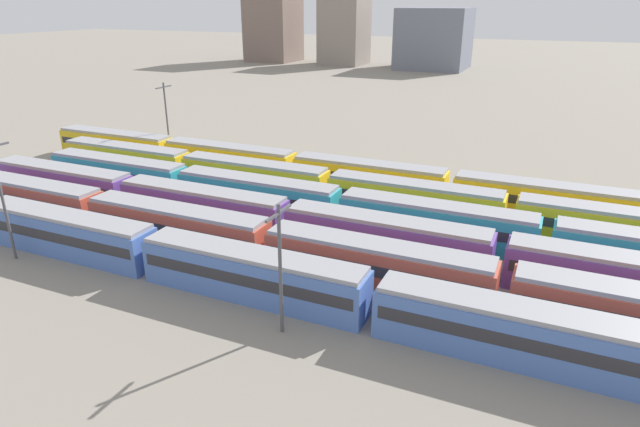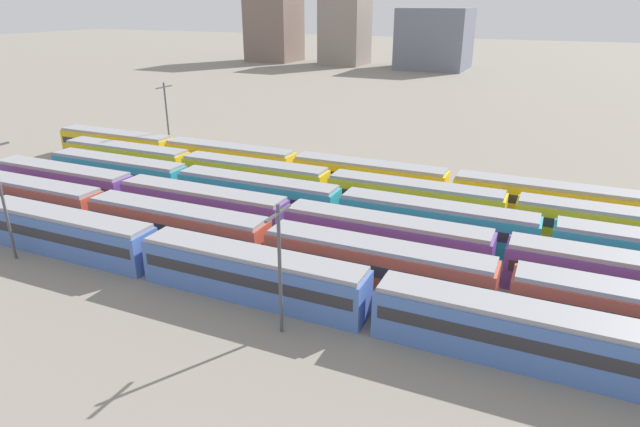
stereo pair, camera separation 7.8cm
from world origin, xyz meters
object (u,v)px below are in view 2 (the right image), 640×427
object	(u,v)px
catenary_pole_0	(2,195)
catenary_pole_1	(167,117)
train_track_0	(372,301)
train_track_2	(385,238)
catenary_pole_2	(280,263)
train_track_1	(504,290)
train_track_5	(451,188)
train_track_4	(329,187)
train_track_3	(436,222)

from	to	relation	value
catenary_pole_0	catenary_pole_1	world-z (taller)	catenary_pole_1
train_track_0	train_track_2	bearing A→B (deg)	103.06
catenary_pole_0	catenary_pole_2	distance (m)	26.39
train_track_0	train_track_1	world-z (taller)	same
train_track_0	train_track_2	size ratio (longest dim) A/B	1.20
train_track_0	train_track_5	xyz separation A→B (m)	(0.06, 26.00, 0.00)
train_track_1	train_track_5	xyz separation A→B (m)	(-7.91, 20.80, 0.00)
catenary_pole_1	catenary_pole_2	distance (m)	47.27
train_track_2	train_track_4	xyz separation A→B (m)	(-9.70, 10.40, 0.00)
train_track_0	train_track_2	world-z (taller)	same
catenary_pole_1	catenary_pole_0	bearing A→B (deg)	-75.23
train_track_2	train_track_5	distance (m)	15.79
catenary_pole_1	train_track_3	bearing A→B (deg)	-17.97
train_track_0	catenary_pole_2	size ratio (longest dim) A/B	12.21
train_track_2	catenary_pole_2	size ratio (longest dim) A/B	10.16
train_track_1	catenary_pole_1	distance (m)	53.61
train_track_1	catenary_pole_2	size ratio (longest dim) A/B	12.21
catenary_pole_0	catenary_pole_2	bearing A→B (deg)	-1.08
train_track_4	train_track_5	xyz separation A→B (m)	(12.17, 5.20, 0.00)
train_track_1	catenary_pole_2	xyz separation A→B (m)	(-13.25, -8.46, 3.24)
catenary_pole_1	catenary_pole_2	xyz separation A→B (m)	(34.71, -32.09, -0.69)
catenary_pole_1	catenary_pole_2	bearing A→B (deg)	-42.75
train_track_1	catenary_pole_1	world-z (taller)	catenary_pole_1
train_track_3	catenary_pole_0	bearing A→B (deg)	-150.50
train_track_3	catenary_pole_2	bearing A→B (deg)	-107.84
train_track_3	train_track_5	distance (m)	10.43
train_track_1	catenary_pole_1	size ratio (longest dim) A/B	10.65
train_track_0	catenary_pole_0	xyz separation A→B (m)	(-31.67, -2.76, 3.92)
catenary_pole_2	train_track_1	bearing A→B (deg)	32.54
train_track_1	train_track_2	distance (m)	11.61
train_track_3	train_track_5	size ratio (longest dim) A/B	0.83
train_track_3	catenary_pole_0	size ratio (longest dim) A/B	8.87
train_track_0	train_track_4	bearing A→B (deg)	120.21
catenary_pole_0	train_track_1	bearing A→B (deg)	11.36
train_track_2	catenary_pole_2	world-z (taller)	catenary_pole_2
train_track_4	train_track_2	bearing A→B (deg)	-46.99
train_track_4	catenary_pole_2	bearing A→B (deg)	-74.16
train_track_2	catenary_pole_0	size ratio (longest dim) A/B	8.87
train_track_0	catenary_pole_0	size ratio (longest dim) A/B	10.67
catenary_pole_1	catenary_pole_2	size ratio (longest dim) A/B	1.15
train_track_5	train_track_2	bearing A→B (deg)	-99.00
train_track_1	catenary_pole_0	size ratio (longest dim) A/B	10.67
catenary_pole_2	train_track_5	bearing A→B (deg)	79.65
train_track_3	catenary_pole_2	xyz separation A→B (m)	(-6.07, -18.86, 3.24)
train_track_5	catenary_pole_0	size ratio (longest dim) A/B	10.67
catenary_pole_2	train_track_4	bearing A→B (deg)	105.84
train_track_4	catenary_pole_0	world-z (taller)	catenary_pole_0
train_track_5	catenary_pole_2	world-z (taller)	catenary_pole_2
train_track_3	train_track_5	bearing A→B (deg)	93.98
train_track_0	train_track_1	distance (m)	9.52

